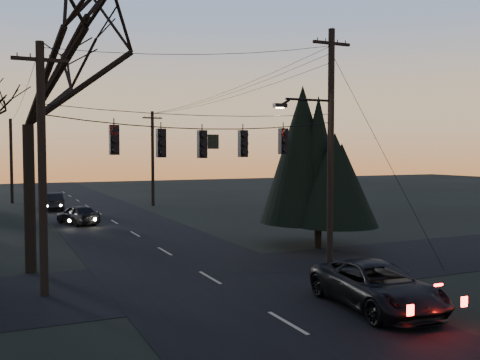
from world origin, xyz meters
name	(u,v)px	position (x,y,z in m)	size (l,w,h in m)	color
main_road	(144,239)	(0.00, 20.00, 0.01)	(8.00, 120.00, 0.02)	black
cross_road	(210,278)	(0.00, 10.00, 0.01)	(60.00, 7.00, 0.02)	black
utility_pole_right	(330,265)	(5.50, 10.00, 0.00)	(5.00, 0.30, 10.00)	black
utility_pole_left	(45,295)	(-6.00, 10.00, 0.00)	(1.80, 0.30, 8.50)	black
utility_pole_far_r	(153,206)	(5.50, 38.00, 0.00)	(1.80, 0.30, 8.50)	black
utility_pole_far_l	(12,203)	(-6.00, 46.00, 0.00)	(0.30, 0.30, 8.00)	black
span_signal_assembly	(204,142)	(-0.24, 10.00, 5.22)	(11.50, 0.44, 1.62)	black
bare_tree_left	(27,64)	(-6.20, 13.90, 8.32)	(11.13, 11.13, 11.89)	black
evergreen_right	(319,164)	(7.31, 13.70, 4.25)	(4.39, 4.39, 7.32)	black
suv_near	(377,286)	(3.20, 4.06, 0.71)	(2.34, 5.08, 1.41)	black
sedan_oncoming_a	(78,215)	(-2.44, 27.88, 0.66)	(1.55, 3.85, 1.31)	black
sedan_oncoming_b	(51,202)	(-3.20, 37.90, 0.71)	(1.51, 4.33, 1.43)	black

